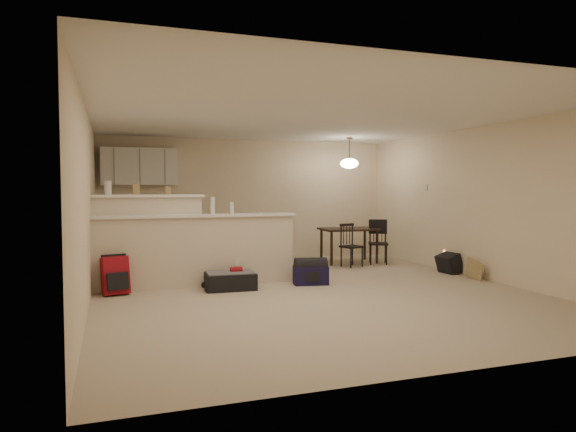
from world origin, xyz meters
name	(u,v)px	position (x,y,z in m)	size (l,w,h in m)	color
room	(310,204)	(0.00, 0.00, 1.25)	(7.00, 7.02, 2.50)	#BAA98F
breakfast_bar	(179,246)	(-1.76, 0.98, 0.61)	(3.08, 0.58, 1.39)	beige
upper_cabinets	(139,167)	(-2.20, 3.32, 1.90)	(1.40, 0.34, 0.70)	white
kitchen_counter	(152,243)	(-2.00, 3.19, 0.45)	(1.80, 0.60, 0.90)	white
thermostat	(426,188)	(2.98, 1.55, 1.50)	(0.02, 0.12, 0.12)	beige
jar	(108,188)	(-2.76, 1.12, 1.49)	(0.10, 0.10, 0.20)	silver
cereal_box	(136,189)	(-2.36, 1.12, 1.47)	(0.10, 0.07, 0.16)	#9F8652
small_box	(168,190)	(-1.89, 1.12, 1.45)	(0.08, 0.06, 0.12)	#9F8652
bottle_a	(213,206)	(-1.25, 0.90, 1.22)	(0.07, 0.07, 0.26)	silver
bottle_b	(232,208)	(-0.95, 0.90, 1.18)	(0.06, 0.06, 0.18)	silver
dining_table	(349,232)	(1.77, 2.39, 0.61)	(1.14, 0.80, 0.69)	black
pendant_lamp	(349,163)	(1.77, 2.39, 1.99)	(0.36, 0.36, 0.62)	brown
dining_chair_near	(352,245)	(1.58, 1.86, 0.41)	(0.36, 0.34, 0.81)	black
dining_chair_far	(378,242)	(2.24, 2.03, 0.42)	(0.37, 0.35, 0.85)	black
suitcase	(230,281)	(-1.08, 0.44, 0.12)	(0.72, 0.47, 0.24)	black
red_backpack	(115,276)	(-2.68, 0.61, 0.26)	(0.35, 0.22, 0.53)	maroon
navy_duffel	(311,275)	(0.18, 0.43, 0.14)	(0.52, 0.28, 0.28)	#141136
black_daypack	(449,264)	(2.85, 0.61, 0.17)	(0.38, 0.27, 0.33)	black
cardboard_sheet	(474,270)	(2.85, -0.05, 0.16)	(0.42, 0.02, 0.32)	#9F8652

